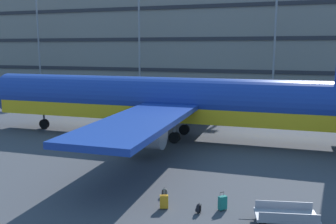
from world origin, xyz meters
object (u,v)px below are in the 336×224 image
(suitcase_purple, at_px, (223,203))
(backpack_large, at_px, (165,192))
(backpack_black, at_px, (198,209))
(baggage_cart, at_px, (286,216))
(airliner, at_px, (170,101))
(suitcase_orange, at_px, (164,202))

(suitcase_purple, relative_size, backpack_large, 1.79)
(backpack_black, distance_m, baggage_cart, 3.85)
(suitcase_purple, bearing_deg, airliner, 118.12)
(backpack_black, relative_size, baggage_cart, 0.15)
(suitcase_orange, xyz_separation_m, backpack_black, (1.65, 0.03, -0.13))
(airliner, xyz_separation_m, backpack_large, (3.71, -12.08, -2.89))
(backpack_large, distance_m, backpack_black, 2.55)
(suitcase_orange, relative_size, suitcase_purple, 0.90)
(airliner, relative_size, suitcase_orange, 48.12)
(airliner, height_order, suitcase_orange, airliner)
(baggage_cart, bearing_deg, suitcase_purple, 167.16)
(suitcase_orange, xyz_separation_m, backpack_large, (-0.47, 1.44, -0.15))
(suitcase_orange, bearing_deg, backpack_black, 1.03)
(suitcase_purple, distance_m, baggage_cart, 2.93)
(airliner, relative_size, suitcase_purple, 43.21)
(suitcase_purple, bearing_deg, baggage_cart, -12.84)
(suitcase_orange, height_order, backpack_black, suitcase_orange)
(suitcase_purple, relative_size, baggage_cart, 0.26)
(backpack_large, height_order, baggage_cart, baggage_cart)
(airliner, distance_m, suitcase_purple, 14.74)
(backpack_large, distance_m, baggage_cart, 6.12)
(baggage_cart, bearing_deg, airliner, 125.79)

